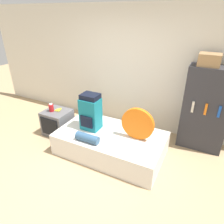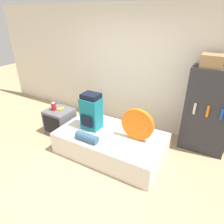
# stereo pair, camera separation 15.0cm
# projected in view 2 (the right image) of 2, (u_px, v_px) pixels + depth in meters

# --- Properties ---
(ground_plane) EXTENTS (16.00, 16.00, 0.00)m
(ground_plane) POSITION_uv_depth(u_px,v_px,m) (78.00, 178.00, 3.24)
(ground_plane) COLOR tan
(wall_back) EXTENTS (8.00, 0.05, 2.60)m
(wall_back) POSITION_uv_depth(u_px,v_px,m) (135.00, 70.00, 4.29)
(wall_back) COLOR silver
(wall_back) RESTS_ON ground_plane
(bed) EXTENTS (1.94, 1.11, 0.42)m
(bed) POSITION_uv_depth(u_px,v_px,m) (111.00, 143.00, 3.76)
(bed) COLOR silver
(bed) RESTS_ON ground_plane
(backpack) EXTENTS (0.35, 0.31, 0.69)m
(backpack) POSITION_uv_depth(u_px,v_px,m) (91.00, 112.00, 3.70)
(backpack) COLOR #14707F
(backpack) RESTS_ON bed
(tent_bag) EXTENTS (0.58, 0.07, 0.58)m
(tent_bag) POSITION_uv_depth(u_px,v_px,m) (137.00, 125.00, 3.38)
(tent_bag) COLOR orange
(tent_bag) RESTS_ON bed
(sleeping_roll) EXTENTS (0.42, 0.15, 0.15)m
(sleeping_roll) POSITION_uv_depth(u_px,v_px,m) (87.00, 137.00, 3.42)
(sleeping_roll) COLOR #33567A
(sleeping_roll) RESTS_ON bed
(television) EXTENTS (0.54, 0.52, 0.54)m
(television) POSITION_uv_depth(u_px,v_px,m) (60.00, 121.00, 4.39)
(television) COLOR #5B5B60
(television) RESTS_ON ground_plane
(canister) EXTENTS (0.10, 0.10, 0.17)m
(canister) POSITION_uv_depth(u_px,v_px,m) (54.00, 106.00, 4.24)
(canister) COLOR #B2191E
(canister) RESTS_ON television
(banana_bunch) EXTENTS (0.13, 0.18, 0.03)m
(banana_bunch) POSITION_uv_depth(u_px,v_px,m) (61.00, 108.00, 4.30)
(banana_bunch) COLOR yellow
(banana_bunch) RESTS_ON television
(bookshelf) EXTENTS (0.80, 0.43, 1.60)m
(bookshelf) POSITION_uv_depth(u_px,v_px,m) (208.00, 112.00, 3.62)
(bookshelf) COLOR #2D2D33
(bookshelf) RESTS_ON ground_plane
(cardboard_box) EXTENTS (0.35, 0.30, 0.21)m
(cardboard_box) POSITION_uv_depth(u_px,v_px,m) (212.00, 61.00, 3.24)
(cardboard_box) COLOR #99754C
(cardboard_box) RESTS_ON bookshelf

